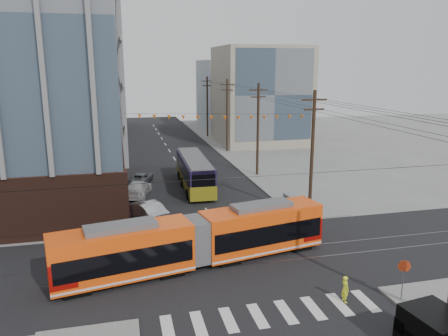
# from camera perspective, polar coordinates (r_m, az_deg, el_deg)

# --- Properties ---
(ground) EXTENTS (160.00, 160.00, 0.00)m
(ground) POSITION_cam_1_polar(r_m,az_deg,el_deg) (27.25, 4.08, -15.25)
(ground) COLOR slate
(bg_bldg_nw_near) EXTENTS (18.00, 16.00, 18.00)m
(bg_bldg_nw_near) POSITION_cam_1_polar(r_m,az_deg,el_deg) (75.48, -21.18, 9.38)
(bg_bldg_nw_near) COLOR #8C99A5
(bg_bldg_nw_near) RESTS_ON ground
(bg_bldg_ne_near) EXTENTS (14.00, 14.00, 16.00)m
(bg_bldg_ne_near) POSITION_cam_1_polar(r_m,az_deg,el_deg) (74.71, 4.76, 9.42)
(bg_bldg_ne_near) COLOR gray
(bg_bldg_ne_near) RESTS_ON ground
(bg_bldg_nw_far) EXTENTS (16.00, 18.00, 20.00)m
(bg_bldg_nw_far) POSITION_cam_1_polar(r_m,az_deg,el_deg) (95.04, -17.91, 10.86)
(bg_bldg_nw_far) COLOR gray
(bg_bldg_nw_far) RESTS_ON ground
(bg_bldg_ne_far) EXTENTS (16.00, 16.00, 14.00)m
(bg_bldg_ne_far) POSITION_cam_1_polar(r_m,az_deg,el_deg) (94.45, 2.06, 9.65)
(bg_bldg_ne_far) COLOR #8C99A5
(bg_bldg_ne_far) RESTS_ON ground
(utility_pole_far) EXTENTS (0.30, 0.30, 11.00)m
(utility_pole_far) POSITION_cam_1_polar(r_m,az_deg,el_deg) (80.71, -2.19, 7.96)
(utility_pole_far) COLOR black
(utility_pole_far) RESTS_ON ground
(streetcar) EXTENTS (18.51, 6.08, 3.54)m
(streetcar) POSITION_cam_1_polar(r_m,az_deg,el_deg) (29.12, -3.61, -9.43)
(streetcar) COLOR #FF4F0E
(streetcar) RESTS_ON ground
(city_bus) EXTENTS (2.98, 12.22, 3.44)m
(city_bus) POSITION_cam_1_polar(r_m,az_deg,el_deg) (47.33, -3.87, -0.53)
(city_bus) COLOR #20163A
(city_bus) RESTS_ON ground
(parked_car_silver) EXTENTS (3.76, 5.37, 1.68)m
(parked_car_silver) POSITION_cam_1_polar(r_m,az_deg,el_deg) (38.23, -10.19, -5.48)
(parked_car_silver) COLOR #AFB1B6
(parked_car_silver) RESTS_ON ground
(parked_car_white) EXTENTS (3.49, 5.69, 1.54)m
(parked_car_white) POSITION_cam_1_polar(r_m,az_deg,el_deg) (45.26, -11.21, -2.65)
(parked_car_white) COLOR #B9B9B9
(parked_car_white) RESTS_ON ground
(parked_car_grey) EXTENTS (3.24, 4.69, 1.19)m
(parked_car_grey) POSITION_cam_1_polar(r_m,az_deg,el_deg) (50.08, -10.76, -1.29)
(parked_car_grey) COLOR #4C5259
(parked_car_grey) RESTS_ON ground
(pedestrian) EXTENTS (0.41, 0.59, 1.56)m
(pedestrian) POSITION_cam_1_polar(r_m,az_deg,el_deg) (26.26, 15.54, -14.98)
(pedestrian) COLOR #EFFF29
(pedestrian) RESTS_ON ground
(stop_sign) EXTENTS (0.94, 0.94, 2.34)m
(stop_sign) POSITION_cam_1_polar(r_m,az_deg,el_deg) (27.12, 22.30, -13.65)
(stop_sign) COLOR #BE3614
(stop_sign) RESTS_ON ground
(jersey_barrier) EXTENTS (1.27, 4.17, 0.82)m
(jersey_barrier) POSITION_cam_1_polar(r_m,az_deg,el_deg) (41.59, 9.34, -4.51)
(jersey_barrier) COLOR #555560
(jersey_barrier) RESTS_ON ground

